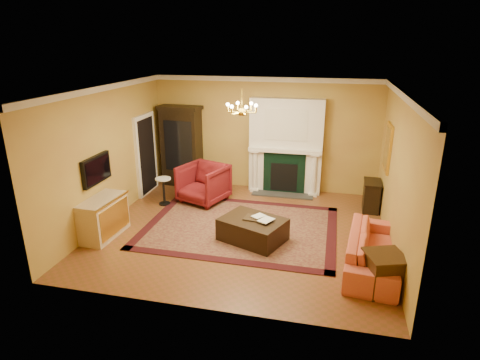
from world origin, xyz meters
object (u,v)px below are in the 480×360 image
(pedestal_table, at_px, (164,189))
(console_table, at_px, (371,196))
(commode, at_px, (103,218))
(coral_sofa, at_px, (374,245))
(end_table, at_px, (383,274))
(leather_ottoman, at_px, (253,229))
(china_cabinet, at_px, (182,148))
(wingback_armchair, at_px, (203,182))

(pedestal_table, xyz_separation_m, console_table, (4.97, 0.78, -0.05))
(commode, distance_m, coral_sofa, 5.36)
(end_table, relative_size, leather_ottoman, 0.52)
(console_table, relative_size, leather_ottoman, 0.57)
(china_cabinet, relative_size, commode, 1.90)
(china_cabinet, xyz_separation_m, end_table, (4.99, -4.14, -0.75))
(china_cabinet, height_order, console_table, china_cabinet)
(wingback_armchair, bearing_deg, commode, -102.36)
(wingback_armchair, relative_size, commode, 0.95)
(wingback_armchair, relative_size, console_table, 1.51)
(coral_sofa, height_order, leather_ottoman, coral_sofa)
(commode, xyz_separation_m, end_table, (5.45, -0.76, -0.10))
(china_cabinet, xyz_separation_m, leather_ottoman, (2.59, -2.89, -0.82))
(commode, bearing_deg, wingback_armchair, 60.41)
(commode, xyz_separation_m, coral_sofa, (5.36, 0.01, 0.02))
(wingback_armchair, bearing_deg, coral_sofa, -10.15)
(console_table, distance_m, leather_ottoman, 3.27)
(wingback_armchair, xyz_separation_m, console_table, (4.08, 0.38, -0.18))
(leather_ottoman, bearing_deg, china_cabinet, 153.72)
(console_table, bearing_deg, commode, -152.48)
(china_cabinet, height_order, leather_ottoman, china_cabinet)
(wingback_armchair, height_order, end_table, wingback_armchair)
(pedestal_table, bearing_deg, end_table, -28.17)
(coral_sofa, bearing_deg, end_table, -166.57)
(console_table, bearing_deg, pedestal_table, -169.29)
(coral_sofa, bearing_deg, commode, 96.56)
(commode, distance_m, console_table, 6.12)
(commode, bearing_deg, end_table, -5.27)
(china_cabinet, xyz_separation_m, console_table, (5.05, -0.73, -0.71))
(coral_sofa, height_order, end_table, coral_sofa)
(wingback_armchair, distance_m, leather_ottoman, 2.42)
(wingback_armchair, distance_m, console_table, 4.10)
(china_cabinet, height_order, coral_sofa, china_cabinet)
(wingback_armchair, relative_size, coral_sofa, 0.48)
(china_cabinet, height_order, wingback_armchair, china_cabinet)
(commode, bearing_deg, pedestal_table, 76.71)
(china_cabinet, height_order, end_table, china_cabinet)
(coral_sofa, relative_size, end_table, 3.49)
(china_cabinet, xyz_separation_m, pedestal_table, (0.07, -1.51, -0.66))
(pedestal_table, bearing_deg, commode, -105.93)
(china_cabinet, relative_size, pedestal_table, 3.09)
(commode, relative_size, coral_sofa, 0.50)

